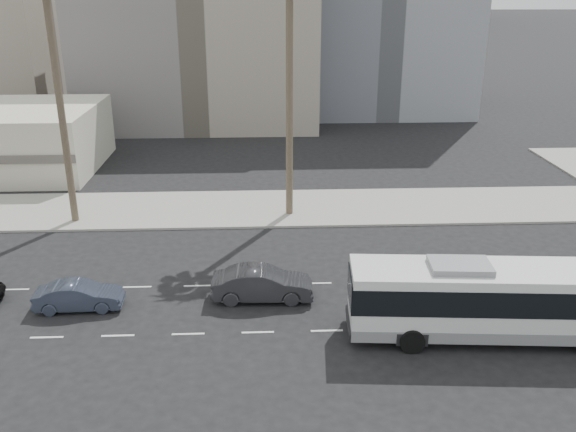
{
  "coord_description": "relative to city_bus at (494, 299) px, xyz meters",
  "views": [
    {
      "loc": [
        -5.72,
        -22.92,
        14.12
      ],
      "look_at": [
        -4.51,
        4.0,
        3.86
      ],
      "focal_mm": 38.11,
      "sensor_mm": 36.0,
      "label": 1
    }
  ],
  "objects": [
    {
      "name": "ground",
      "position": [
        -3.88,
        0.74,
        -1.81
      ],
      "size": [
        700.0,
        700.0,
        0.0
      ],
      "primitive_type": "plane",
      "color": "black",
      "rests_on": "ground"
    },
    {
      "name": "sidewalk_north",
      "position": [
        -3.88,
        16.24,
        -1.74
      ],
      "size": [
        120.0,
        7.0,
        0.15
      ],
      "primitive_type": "cube",
      "color": "gray",
      "rests_on": "ground"
    },
    {
      "name": "midrise_beige_west",
      "position": [
        -15.88,
        45.74,
        7.19
      ],
      "size": [
        24.0,
        18.0,
        18.0
      ],
      "primitive_type": "cube",
      "color": "gray",
      "rests_on": "ground"
    },
    {
      "name": "city_bus",
      "position": [
        0.0,
        0.0,
        0.0
      ],
      "size": [
        12.18,
        3.6,
        3.45
      ],
      "rotation": [
        0.0,
        0.0,
        -0.08
      ],
      "color": "silver",
      "rests_on": "ground"
    },
    {
      "name": "car_a",
      "position": [
        -9.66,
        3.77,
        -1.02
      ],
      "size": [
        1.82,
        4.85,
        1.58
      ],
      "primitive_type": "imported",
      "rotation": [
        0.0,
        0.0,
        1.54
      ],
      "color": "#2A2B2E",
      "rests_on": "ground"
    },
    {
      "name": "car_b",
      "position": [
        -18.13,
        3.22,
        -1.16
      ],
      "size": [
        1.54,
        4.04,
        1.31
      ],
      "primitive_type": "imported",
      "rotation": [
        0.0,
        0.0,
        1.61
      ],
      "color": "#2D3444",
      "rests_on": "ground"
    }
  ]
}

